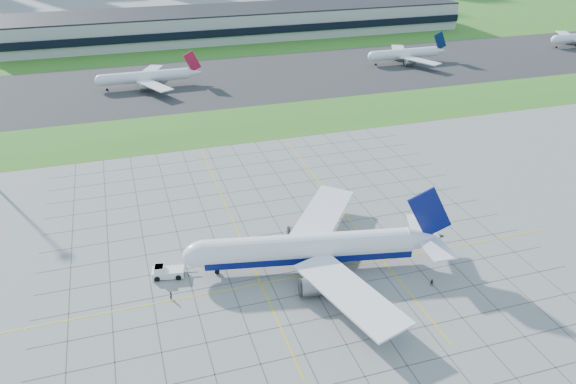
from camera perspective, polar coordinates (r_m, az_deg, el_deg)
name	(u,v)px	position (r m, az deg, el deg)	size (l,w,h in m)	color
ground	(303,270)	(122.42, 1.56, -7.90)	(1400.00, 1400.00, 0.00)	gray
grass_median	(220,126)	(199.96, -6.89, 6.63)	(700.00, 35.00, 0.04)	#36681D
asphalt_taxiway	(195,83)	(251.46, -9.41, 10.88)	(700.00, 75.00, 0.04)	#383838
grass_far	(166,32)	(357.62, -12.32, 15.61)	(700.00, 145.00, 0.04)	#36681D
apron_markings	(290,243)	(131.22, 0.16, -5.18)	(120.00, 130.00, 0.03)	#474744
terminal	(240,22)	(337.90, -4.93, 16.80)	(260.00, 43.00, 15.80)	#B7B7B2
airliner	(310,248)	(120.36, 2.28, -5.73)	(57.27, 57.49, 18.19)	white
pushback_tug	(166,272)	(122.46, -12.25, -7.93)	(9.81, 4.41, 2.69)	white
crew_near	(171,295)	(116.15, -11.80, -10.25)	(0.68, 0.45, 1.87)	black
crew_far	(432,283)	(120.91, 14.40, -8.94)	(0.81, 0.63, 1.67)	#2A281C
distant_jet_1	(147,77)	(248.58, -14.16, 11.29)	(42.04, 42.66, 14.08)	white
distant_jet_2	(406,54)	(285.30, 11.86, 13.60)	(39.45, 42.66, 14.08)	white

